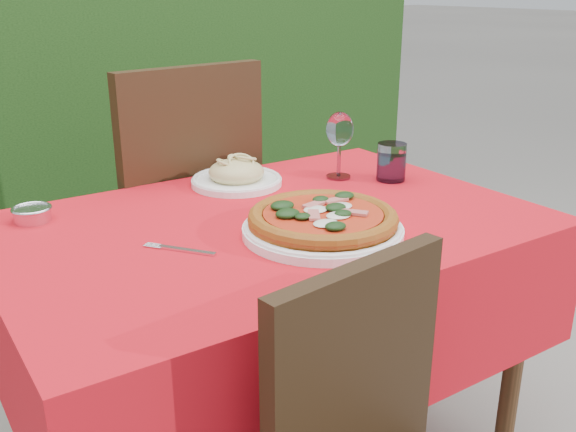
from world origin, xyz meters
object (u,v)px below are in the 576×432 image
pasta_plate (237,176)px  wine_glass (340,132)px  water_glass (391,164)px  pizza_plate (323,222)px  steel_ramekin (32,215)px  chair_far (177,206)px  fork (187,250)px

pasta_plate → wine_glass: 0.32m
water_glass → pizza_plate: bearing=-150.5°
pizza_plate → pasta_plate: 0.44m
steel_ramekin → chair_far: bearing=30.7°
pizza_plate → water_glass: water_glass is taller
pasta_plate → water_glass: 0.44m
steel_ramekin → pasta_plate: bearing=-1.2°
pasta_plate → water_glass: (0.39, -0.20, 0.02)m
pizza_plate → fork: bearing=164.5°
pizza_plate → steel_ramekin: bearing=139.1°
pizza_plate → fork: pizza_plate is taller
wine_glass → fork: (-0.60, -0.25, -0.13)m
pasta_plate → chair_far: bearing=99.9°
water_glass → wine_glass: bearing=137.5°
pasta_plate → steel_ramekin: pasta_plate is taller
wine_glass → fork: bearing=-157.0°
pizza_plate → wine_glass: wine_glass is taller
chair_far → pizza_plate: (0.03, -0.74, 0.17)m
pasta_plate → steel_ramekin: (-0.55, 0.01, -0.01)m
pizza_plate → wine_glass: bearing=47.7°
fork → pasta_plate: bearing=11.2°
fork → steel_ramekin: (-0.23, 0.37, 0.01)m
water_glass → wine_glass: (-0.11, 0.10, 0.09)m
pasta_plate → wine_glass: bearing=-20.5°
water_glass → fork: water_glass is taller
pizza_plate → steel_ramekin: (-0.52, 0.45, -0.02)m
pizza_plate → steel_ramekin: 0.69m
chair_far → pizza_plate: 0.76m
pasta_plate → water_glass: bearing=-27.8°
pizza_plate → steel_ramekin: pizza_plate is taller
chair_far → fork: 0.73m
chair_far → wine_glass: (0.33, -0.41, 0.28)m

